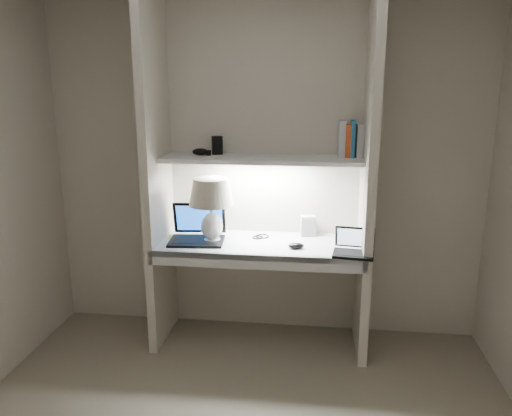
% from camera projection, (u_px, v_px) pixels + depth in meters
% --- Properties ---
extents(back_wall, '(3.20, 0.01, 2.50)m').
position_uv_depth(back_wall, '(264.00, 169.00, 3.68)').
color(back_wall, beige).
rests_on(back_wall, floor).
extents(alcove_panel_left, '(0.06, 0.55, 2.50)m').
position_uv_depth(alcove_panel_left, '(157.00, 174.00, 3.51)').
color(alcove_panel_left, beige).
rests_on(alcove_panel_left, floor).
extents(alcove_panel_right, '(0.06, 0.55, 2.50)m').
position_uv_depth(alcove_panel_right, '(368.00, 178.00, 3.33)').
color(alcove_panel_right, beige).
rests_on(alcove_panel_right, floor).
extents(desk, '(1.40, 0.55, 0.04)m').
position_uv_depth(desk, '(260.00, 245.00, 3.54)').
color(desk, white).
rests_on(desk, alcove_panel_left).
extents(desk_apron, '(1.46, 0.03, 0.10)m').
position_uv_depth(desk_apron, '(255.00, 262.00, 3.30)').
color(desk_apron, silver).
rests_on(desk_apron, desk).
extents(shelf, '(1.40, 0.36, 0.03)m').
position_uv_depth(shelf, '(261.00, 159.00, 3.49)').
color(shelf, silver).
rests_on(shelf, back_wall).
extents(strip_light, '(0.60, 0.04, 0.02)m').
position_uv_depth(strip_light, '(261.00, 162.00, 3.49)').
color(strip_light, white).
rests_on(strip_light, shelf).
extents(table_lamp, '(0.31, 0.31, 0.46)m').
position_uv_depth(table_lamp, '(211.00, 200.00, 3.48)').
color(table_lamp, white).
rests_on(table_lamp, desk).
extents(laptop_main, '(0.41, 0.36, 0.26)m').
position_uv_depth(laptop_main, '(198.00, 232.00, 3.58)').
color(laptop_main, black).
rests_on(laptop_main, desk).
extents(laptop_netbook, '(0.29, 0.26, 0.17)m').
position_uv_depth(laptop_netbook, '(354.00, 248.00, 3.29)').
color(laptop_netbook, black).
rests_on(laptop_netbook, desk).
extents(speaker, '(0.12, 0.09, 0.15)m').
position_uv_depth(speaker, '(308.00, 226.00, 3.67)').
color(speaker, silver).
rests_on(speaker, desk).
extents(mouse, '(0.12, 0.08, 0.04)m').
position_uv_depth(mouse, '(296.00, 246.00, 3.40)').
color(mouse, black).
rests_on(mouse, desk).
extents(cable_coil, '(0.12, 0.12, 0.01)m').
position_uv_depth(cable_coil, '(262.00, 236.00, 3.66)').
color(cable_coil, black).
rests_on(cable_coil, desk).
extents(sticky_note, '(0.10, 0.10, 0.00)m').
position_uv_depth(sticky_note, '(174.00, 237.00, 3.66)').
color(sticky_note, gold).
rests_on(sticky_note, desk).
extents(book_row, '(0.24, 0.17, 0.25)m').
position_uv_depth(book_row, '(355.00, 139.00, 3.49)').
color(book_row, silver).
rests_on(book_row, shelf).
extents(shelf_box, '(0.09, 0.07, 0.13)m').
position_uv_depth(shelf_box, '(217.00, 145.00, 3.61)').
color(shelf_box, black).
rests_on(shelf_box, shelf).
extents(shelf_gadget, '(0.12, 0.09, 0.05)m').
position_uv_depth(shelf_gadget, '(200.00, 152.00, 3.57)').
color(shelf_gadget, black).
rests_on(shelf_gadget, shelf).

